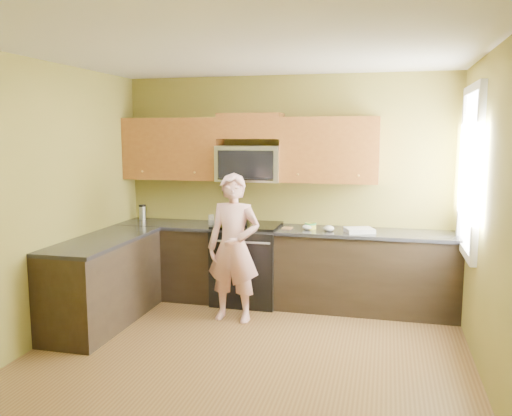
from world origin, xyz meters
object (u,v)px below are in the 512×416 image
(microwave, at_px, (250,181))
(stove, at_px, (247,263))
(woman, at_px, (234,248))
(frying_pan, at_px, (237,225))
(butter_tub, at_px, (310,229))
(travel_mug, at_px, (143,219))

(microwave, bearing_deg, stove, -90.00)
(woman, xyz_separation_m, frying_pan, (-0.11, 0.52, 0.15))
(stove, bearing_deg, butter_tub, 0.41)
(microwave, height_order, travel_mug, microwave)
(woman, xyz_separation_m, butter_tub, (0.74, 0.64, 0.12))
(frying_pan, height_order, travel_mug, travel_mug)
(woman, bearing_deg, microwave, 94.28)
(frying_pan, bearing_deg, travel_mug, 146.39)
(butter_tub, bearing_deg, travel_mug, 175.52)
(woman, distance_m, frying_pan, 0.56)
(woman, bearing_deg, butter_tub, 43.87)
(stove, xyz_separation_m, butter_tub, (0.75, 0.01, 0.45))
(butter_tub, bearing_deg, microwave, 170.98)
(stove, bearing_deg, woman, -88.48)
(woman, bearing_deg, travel_mug, 153.92)
(stove, xyz_separation_m, frying_pan, (-0.09, -0.11, 0.47))
(travel_mug, bearing_deg, microwave, -2.07)
(microwave, distance_m, travel_mug, 1.53)
(stove, height_order, butter_tub, butter_tub)
(microwave, height_order, woman, microwave)
(microwave, height_order, frying_pan, microwave)
(microwave, xyz_separation_m, woman, (0.02, -0.76, -0.65))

